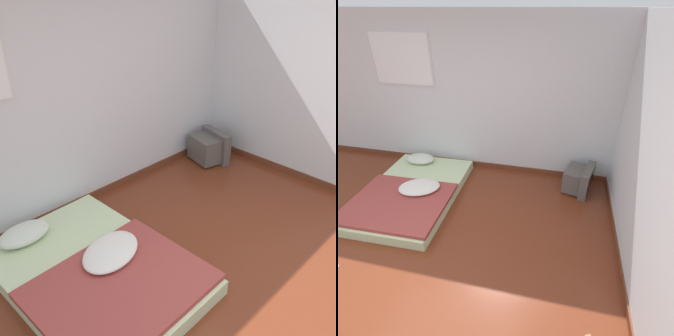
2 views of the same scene
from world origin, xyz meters
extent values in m
plane|color=maroon|center=(0.00, 0.00, 0.00)|extent=(20.00, 20.00, 0.00)
cube|color=silver|center=(0.00, 2.47, 1.30)|extent=(7.25, 0.06, 2.60)
cube|color=brown|center=(0.00, 2.43, 0.04)|extent=(7.25, 0.02, 0.09)
cube|color=beige|center=(-0.64, 1.30, 0.07)|extent=(1.44, 2.07, 0.15)
ellipsoid|color=silver|center=(-0.91, 2.09, 0.22)|extent=(0.53, 0.35, 0.14)
cube|color=#993D38|center=(-0.63, 0.91, 0.17)|extent=(1.44, 1.22, 0.05)
ellipsoid|color=silver|center=(-0.47, 1.25, 0.24)|extent=(0.73, 0.62, 0.11)
cube|color=#56514C|center=(1.86, 2.09, 0.21)|extent=(0.39, 0.52, 0.36)
cube|color=#56514C|center=(2.06, 2.04, 0.22)|extent=(0.26, 0.58, 0.45)
cube|color=black|center=(2.12, 2.02, 0.23)|extent=(0.12, 0.45, 0.32)
camera|label=1|loc=(-1.98, -1.00, 2.58)|focal=40.00mm
camera|label=2|loc=(1.56, -1.63, 2.62)|focal=28.00mm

